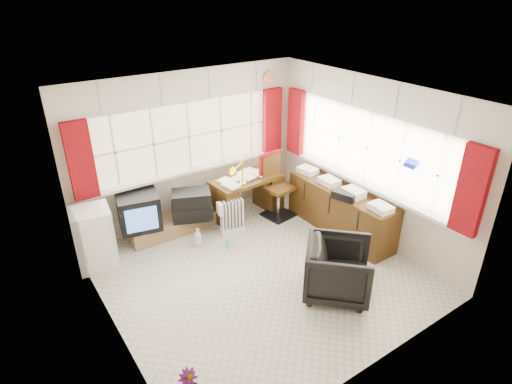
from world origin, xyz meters
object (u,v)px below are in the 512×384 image
(desk, at_px, (247,194))
(tv_bench, at_px, (171,225))
(office_chair, at_px, (338,269))
(radiator, at_px, (232,219))
(credenza, at_px, (340,209))
(desk_lamp, at_px, (242,166))
(task_chair, at_px, (274,183))
(crt_tv, at_px, (139,211))
(mini_fridge, at_px, (94,238))

(desk, bearing_deg, tv_bench, 170.44)
(office_chair, distance_m, radiator, 2.10)
(radiator, height_order, credenza, credenza)
(radiator, bearing_deg, desk_lamp, 28.28)
(task_chair, distance_m, crt_tv, 2.28)
(task_chair, bearing_deg, desk_lamp, 174.98)
(credenza, height_order, mini_fridge, mini_fridge)
(office_chair, bearing_deg, radiator, 54.03)
(office_chair, height_order, credenza, credenza)
(credenza, bearing_deg, desk, 125.94)
(credenza, height_order, crt_tv, credenza)
(credenza, bearing_deg, office_chair, -135.24)
(credenza, bearing_deg, crt_tv, 150.99)
(desk_lamp, bearing_deg, tv_bench, 160.68)
(office_chair, distance_m, tv_bench, 2.89)
(desk_lamp, height_order, office_chair, desk_lamp)
(task_chair, xyz_separation_m, credenza, (0.54, -1.07, -0.20))
(crt_tv, bearing_deg, desk, -7.53)
(task_chair, xyz_separation_m, radiator, (-0.93, -0.12, -0.36))
(task_chair, bearing_deg, mini_fridge, 175.75)
(desk, relative_size, tv_bench, 0.91)
(task_chair, relative_size, credenza, 0.56)
(desk, distance_m, tv_bench, 1.39)
(tv_bench, height_order, crt_tv, crt_tv)
(desk_lamp, xyz_separation_m, mini_fridge, (-2.39, 0.17, -0.59))
(task_chair, bearing_deg, radiator, -172.41)
(desk, distance_m, task_chair, 0.50)
(office_chair, bearing_deg, crt_tv, 76.53)
(radiator, height_order, mini_fridge, mini_fridge)
(mini_fridge, bearing_deg, crt_tv, 18.03)
(tv_bench, bearing_deg, radiator, -35.29)
(office_chair, relative_size, credenza, 0.41)
(desk, relative_size, mini_fridge, 1.43)
(radiator, distance_m, crt_tv, 1.46)
(office_chair, relative_size, crt_tv, 1.17)
(desk, xyz_separation_m, tv_bench, (-1.34, 0.23, -0.27))
(crt_tv, xyz_separation_m, mini_fridge, (-0.76, -0.25, -0.08))
(crt_tv, bearing_deg, task_chair, -11.87)
(desk_lamp, bearing_deg, crt_tv, 165.69)
(radiator, xyz_separation_m, tv_bench, (-0.81, 0.58, -0.11))
(desk, bearing_deg, radiator, -146.40)
(office_chair, xyz_separation_m, tv_bench, (-1.14, 2.64, -0.25))
(task_chair, xyz_separation_m, office_chair, (-0.60, -2.19, -0.21))
(tv_bench, xyz_separation_m, crt_tv, (-0.49, 0.02, 0.40))
(desk_lamp, bearing_deg, desk, 41.07)
(credenza, bearing_deg, radiator, 147.21)
(radiator, bearing_deg, tv_bench, 144.71)
(credenza, distance_m, crt_tv, 3.17)
(credenza, distance_m, tv_bench, 2.75)
(credenza, relative_size, tv_bench, 1.43)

